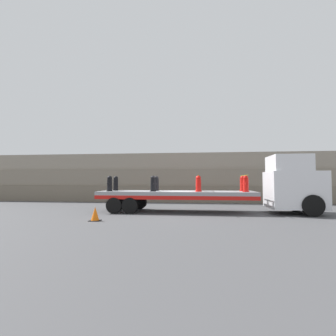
# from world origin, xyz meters

# --- Properties ---
(ground_plane) EXTENTS (120.00, 120.00, 0.00)m
(ground_plane) POSITION_xyz_m (0.00, 0.00, 0.00)
(ground_plane) COLOR #474749
(rock_cliff) EXTENTS (60.00, 3.30, 4.00)m
(rock_cliff) POSITION_xyz_m (0.00, 7.60, 2.00)
(rock_cliff) COLOR #706656
(rock_cliff) RESTS_ON ground_plane
(truck_cab) EXTENTS (2.67, 2.58, 3.10)m
(truck_cab) POSITION_xyz_m (6.38, 0.00, 1.56)
(truck_cab) COLOR silver
(truck_cab) RESTS_ON ground_plane
(flatbed_trailer) EXTENTS (8.66, 2.55, 1.16)m
(flatbed_trailer) POSITION_xyz_m (-0.46, 0.00, 0.95)
(flatbed_trailer) COLOR gray
(flatbed_trailer) RESTS_ON ground_plane
(fire_hydrant_black_near_0) EXTENTS (0.36, 0.52, 0.87)m
(fire_hydrant_black_near_0) POSITION_xyz_m (-3.73, -0.54, 1.58)
(fire_hydrant_black_near_0) COLOR black
(fire_hydrant_black_near_0) RESTS_ON flatbed_trailer
(fire_hydrant_black_far_0) EXTENTS (0.36, 0.52, 0.87)m
(fire_hydrant_black_far_0) POSITION_xyz_m (-3.73, 0.54, 1.58)
(fire_hydrant_black_far_0) COLOR black
(fire_hydrant_black_far_0) RESTS_ON flatbed_trailer
(fire_hydrant_black_near_1) EXTENTS (0.36, 0.52, 0.87)m
(fire_hydrant_black_near_1) POSITION_xyz_m (-1.24, -0.54, 1.58)
(fire_hydrant_black_near_1) COLOR black
(fire_hydrant_black_near_1) RESTS_ON flatbed_trailer
(fire_hydrant_black_far_1) EXTENTS (0.36, 0.52, 0.87)m
(fire_hydrant_black_far_1) POSITION_xyz_m (-1.24, 0.54, 1.58)
(fire_hydrant_black_far_1) COLOR black
(fire_hydrant_black_far_1) RESTS_ON flatbed_trailer
(fire_hydrant_red_near_2) EXTENTS (0.36, 0.52, 0.87)m
(fire_hydrant_red_near_2) POSITION_xyz_m (1.24, -0.54, 1.58)
(fire_hydrant_red_near_2) COLOR red
(fire_hydrant_red_near_2) RESTS_ON flatbed_trailer
(fire_hydrant_red_far_2) EXTENTS (0.36, 0.52, 0.87)m
(fire_hydrant_red_far_2) POSITION_xyz_m (1.24, 0.54, 1.58)
(fire_hydrant_red_far_2) COLOR red
(fire_hydrant_red_far_2) RESTS_ON flatbed_trailer
(fire_hydrant_red_near_3) EXTENTS (0.36, 0.52, 0.87)m
(fire_hydrant_red_near_3) POSITION_xyz_m (3.73, -0.54, 1.58)
(fire_hydrant_red_near_3) COLOR red
(fire_hydrant_red_near_3) RESTS_ON flatbed_trailer
(fire_hydrant_red_far_3) EXTENTS (0.36, 0.52, 0.87)m
(fire_hydrant_red_far_3) POSITION_xyz_m (3.73, 0.54, 1.58)
(fire_hydrant_red_far_3) COLOR red
(fire_hydrant_red_far_3) RESTS_ON flatbed_trailer
(cargo_strap_rear) EXTENTS (0.05, 2.64, 0.01)m
(cargo_strap_rear) POSITION_xyz_m (1.24, 0.00, 2.04)
(cargo_strap_rear) COLOR yellow
(cargo_strap_rear) RESTS_ON fire_hydrant_red_near_2
(cargo_strap_middle) EXTENTS (0.05, 2.64, 0.01)m
(cargo_strap_middle) POSITION_xyz_m (3.73, 0.00, 2.04)
(cargo_strap_middle) COLOR yellow
(cargo_strap_middle) RESTS_ON fire_hydrant_red_near_3
(traffic_cone) EXTENTS (0.46, 0.46, 0.61)m
(traffic_cone) POSITION_xyz_m (-3.23, -3.74, 0.30)
(traffic_cone) COLOR black
(traffic_cone) RESTS_ON ground_plane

